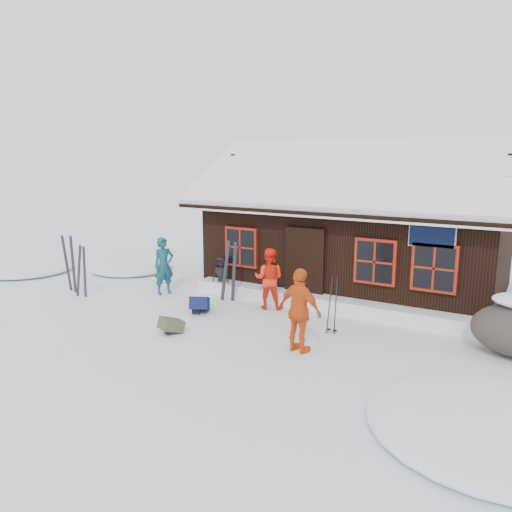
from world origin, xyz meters
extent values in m
plane|color=white|center=(0.00, 0.00, 0.00)|extent=(120.00, 120.00, 0.00)
cube|color=black|center=(1.50, 5.00, 1.25)|extent=(8.00, 5.00, 2.50)
cube|color=black|center=(1.50, 3.52, 3.35)|extent=(8.90, 3.14, 1.88)
cube|color=black|center=(1.50, 6.47, 3.35)|extent=(8.90, 3.14, 1.88)
cube|color=white|center=(1.50, 3.52, 3.49)|extent=(8.72, 3.07, 1.86)
cube|color=white|center=(1.50, 6.47, 3.49)|extent=(8.72, 3.07, 1.86)
cube|color=white|center=(1.50, 5.00, 4.22)|extent=(8.81, 0.22, 0.14)
cube|color=silver|center=(1.50, 2.05, 2.48)|extent=(8.90, 0.10, 0.20)
cube|color=black|center=(0.90, 2.45, 1.00)|extent=(1.00, 0.10, 2.00)
cube|color=black|center=(4.10, 2.42, 2.15)|extent=(1.00, 0.06, 0.60)
cube|color=maroon|center=(-1.10, 2.44, 1.35)|extent=(1.04, 0.10, 1.14)
cube|color=black|center=(-1.10, 2.40, 1.35)|extent=(0.90, 0.04, 1.00)
cube|color=maroon|center=(2.80, 2.44, 1.35)|extent=(1.04, 0.10, 1.14)
cube|color=black|center=(2.80, 2.40, 1.35)|extent=(0.90, 0.04, 1.00)
cube|color=maroon|center=(4.20, 2.44, 1.35)|extent=(1.04, 0.10, 1.14)
cube|color=black|center=(4.20, 2.40, 1.35)|extent=(0.90, 0.04, 1.00)
cube|color=white|center=(1.50, 2.25, 0.17)|extent=(7.60, 0.60, 0.35)
ellipsoid|color=white|center=(-6.00, 3.00, 0.00)|extent=(2.80, 2.80, 0.34)
ellipsoid|color=white|center=(6.00, -2.00, 0.00)|extent=(3.60, 3.60, 0.43)
ellipsoid|color=white|center=(-9.00, 1.00, 0.00)|extent=(3.20, 3.20, 0.38)
imported|color=#114E54|center=(-2.95, 1.23, 0.82)|extent=(0.60, 0.71, 1.65)
imported|color=red|center=(0.31, 1.56, 0.80)|extent=(0.92, 0.80, 1.60)
imported|color=#DF5216|center=(2.29, -0.70, 0.86)|extent=(1.08, 0.63, 1.73)
imported|color=black|center=(-1.63, 2.20, 0.52)|extent=(0.55, 0.39, 1.05)
cube|color=black|center=(-4.83, -0.19, 0.71)|extent=(0.26, 0.10, 1.52)
cube|color=black|center=(-4.58, -0.20, 0.71)|extent=(0.25, 0.12, 1.52)
cube|color=black|center=(-5.63, 0.05, 0.80)|extent=(0.24, 0.10, 1.70)
cube|color=black|center=(-5.35, 0.05, 0.80)|extent=(0.24, 0.10, 1.70)
cube|color=black|center=(-1.07, 1.59, 0.81)|extent=(0.29, 0.12, 1.72)
cube|color=black|center=(-0.79, 1.59, 0.81)|extent=(0.29, 0.13, 1.72)
cylinder|color=black|center=(2.37, 0.63, 0.64)|extent=(0.10, 0.12, 1.36)
cylinder|color=black|center=(2.52, 0.63, 0.64)|extent=(0.10, 0.12, 1.36)
cube|color=#101846|center=(-1.02, 0.35, 0.16)|extent=(0.66, 0.72, 0.32)
cube|color=#464934|center=(-0.64, -1.20, 0.13)|extent=(0.52, 0.59, 0.27)
camera|label=1|loc=(6.42, -9.34, 3.90)|focal=35.00mm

